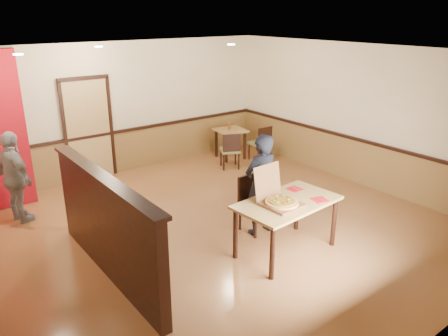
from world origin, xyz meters
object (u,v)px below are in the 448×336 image
at_px(diner, 261,185).
at_px(passerby, 15,178).
at_px(side_chair_left, 230,149).
at_px(diner_chair, 254,201).
at_px(side_table, 230,136).
at_px(main_table, 287,208).
at_px(side_chair_right, 261,142).
at_px(pizza_box, 279,200).
at_px(condiment, 229,126).

height_order(diner, passerby, diner).
relative_size(side_chair_left, diner, 0.51).
xyz_separation_m(diner_chair, side_table, (1.98, 3.13, 0.04)).
xyz_separation_m(main_table, side_chair_right, (2.52, 3.35, -0.24)).
bearing_deg(diner_chair, main_table, -98.19).
distance_m(side_table, passerby, 4.95).
height_order(passerby, pizza_box, passerby).
height_order(main_table, passerby, passerby).
relative_size(diner_chair, pizza_box, 1.51).
height_order(diner_chair, side_chair_left, diner_chair).
height_order(side_table, passerby, passerby).
bearing_deg(diner_chair, diner, -88.72).
xyz_separation_m(main_table, side_chair_left, (1.60, 3.35, -0.25)).
relative_size(passerby, pizza_box, 2.61).
bearing_deg(pizza_box, passerby, 125.37).
bearing_deg(pizza_box, diner, 65.48).
distance_m(main_table, diner, 0.70).
distance_m(side_chair_right, passerby, 5.38).
bearing_deg(passerby, side_table, -99.00).
bearing_deg(condiment, diner_chair, -121.90).
bearing_deg(side_chair_left, condiment, -99.92).
distance_m(side_chair_left, diner, 3.08).
bearing_deg(side_chair_right, passerby, 1.01).
height_order(side_chair_left, side_chair_right, side_chair_right).
bearing_deg(pizza_box, side_chair_right, 48.78).
bearing_deg(diner, side_chair_left, -116.68).
bearing_deg(passerby, pizza_box, -157.29).
distance_m(main_table, side_table, 4.47).
bearing_deg(condiment, pizza_box, -119.25).
bearing_deg(condiment, side_chair_right, -53.20).
distance_m(side_chair_right, pizza_box, 4.33).
relative_size(side_table, pizza_box, 1.25).
relative_size(side_table, condiment, 5.00).
distance_m(diner_chair, condiment, 3.71).
bearing_deg(main_table, passerby, 125.62).
bearing_deg(passerby, side_chair_right, -106.02).
distance_m(main_table, pizza_box, 0.25).
distance_m(side_table, pizza_box, 4.57).
bearing_deg(diner_chair, pizza_box, -109.72).
height_order(side_chair_left, diner, diner).
distance_m(diner, pizza_box, 0.75).
xyz_separation_m(diner_chair, pizza_box, (-0.27, -0.84, 0.38)).
distance_m(diner, condiment, 3.83).
relative_size(diner, condiment, 10.92).
xyz_separation_m(side_table, passerby, (-4.92, -0.52, 0.25)).
bearing_deg(pizza_box, diner_chair, 69.55).
bearing_deg(passerby, condiment, -98.79).
bearing_deg(diner, side_chair_right, -129.71).
relative_size(side_chair_right, side_table, 1.13).
bearing_deg(main_table, diner, 77.43).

